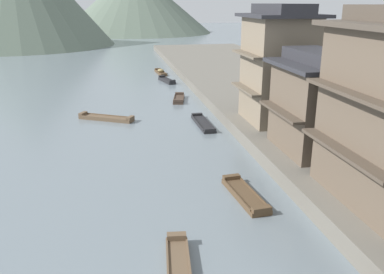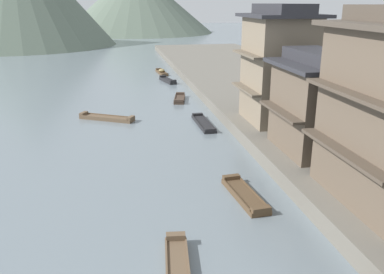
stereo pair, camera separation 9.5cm
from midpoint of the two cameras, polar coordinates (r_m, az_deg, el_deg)
name	(u,v)px [view 1 (the left image)]	position (r m, az deg, el deg)	size (l,w,h in m)	color
riverbank_right	(307,106)	(39.93, 15.78, 4.20)	(18.00, 110.00, 0.92)	#6B665B
boat_moored_nearest	(245,195)	(21.71, 7.31, -8.07)	(1.47, 4.33, 0.46)	brown
boat_moored_second	(106,118)	(36.29, -11.98, 2.61)	(4.83, 3.30, 0.49)	brown
boat_moored_third	(203,123)	(34.01, 1.47, 1.91)	(1.12, 5.02, 0.40)	#232326
boat_midriver_drifting	(179,99)	(42.64, -1.92, 5.35)	(1.76, 3.86, 0.50)	#423328
boat_midriver_upstream	(161,72)	(59.36, -4.45, 9.07)	(1.34, 5.08, 0.69)	brown
boat_upstream_distant	(167,80)	(52.91, -3.60, 7.91)	(1.82, 4.16, 0.57)	#232326
house_waterfront_tall	(317,103)	(25.95, 17.06, 4.57)	(5.26, 6.22, 6.14)	brown
house_waterfront_narrow	(278,65)	(31.77, 11.85, 9.79)	(5.50, 6.07, 8.74)	#7F705B
hill_far_west	(135,1)	(142.19, -8.03, 18.40)	(50.10, 50.10, 20.51)	#5B6B5B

